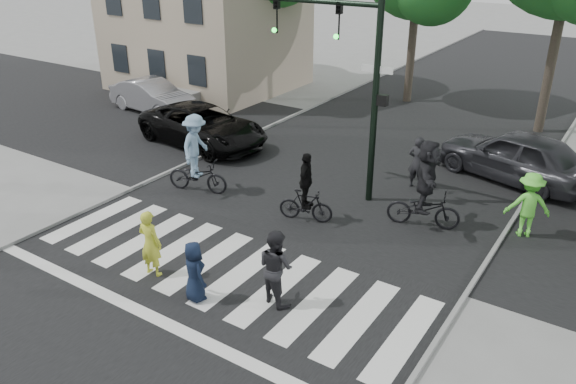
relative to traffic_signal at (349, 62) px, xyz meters
name	(u,v)px	position (x,y,z in m)	size (l,w,h in m)	color
ground	(193,289)	(-0.35, -6.20, -3.90)	(120.00, 120.00, 0.00)	gray
road_stem	(312,205)	(-0.35, -1.20, -3.90)	(10.00, 70.00, 0.01)	black
road_cross	(359,171)	(-0.35, 1.80, -3.89)	(70.00, 10.00, 0.01)	black
curb_left	(181,166)	(-5.40, -1.20, -3.85)	(0.10, 70.00, 0.10)	gray
curb_right	(492,254)	(4.70, -1.20, -3.85)	(0.10, 70.00, 0.10)	gray
crosswalk	(213,275)	(-0.35, -5.54, -3.89)	(10.00, 3.85, 0.01)	silver
traffic_signal	(349,62)	(0.00, 0.00, 0.00)	(4.45, 0.29, 6.00)	black
house	(206,8)	(-11.85, 7.78, -0.10)	(8.40, 8.10, 8.82)	tan
pedestrian_woman	(150,243)	(-1.51, -6.24, -3.11)	(0.58, 0.38, 1.59)	#D1DA36
pedestrian_child	(194,271)	(-0.06, -6.42, -3.23)	(0.66, 0.43, 1.35)	#121C33
pedestrian_adult	(276,267)	(1.40, -5.56, -3.07)	(0.81, 0.63, 1.67)	black
cyclist_left	(196,159)	(-3.69, -2.26, -2.87)	(1.98, 1.36, 2.38)	black
cyclist_mid	(306,194)	(-0.01, -2.10, -3.11)	(1.53, 0.96, 1.92)	black
cyclist_right	(426,189)	(2.73, -0.68, -2.83)	(2.00, 1.85, 2.40)	black
car_suv	(203,126)	(-6.29, 0.96, -3.19)	(2.37, 5.14, 1.43)	black
car_silver	(152,96)	(-10.90, 2.93, -3.21)	(1.46, 4.18, 1.38)	#ACABB1
car_grey	(515,155)	(3.95, 3.80, -3.09)	(1.92, 4.77, 1.62)	#2E2E33
bystander_hivis	(528,205)	(5.08, 0.28, -3.04)	(1.11, 0.64, 1.72)	#67F242
bystander_dark	(418,163)	(1.65, 1.58, -3.09)	(0.59, 0.39, 1.63)	black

